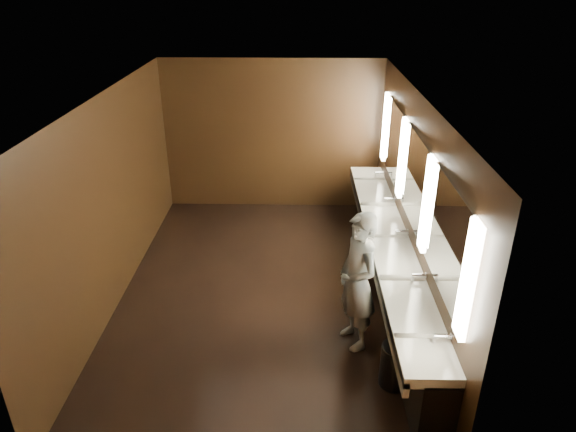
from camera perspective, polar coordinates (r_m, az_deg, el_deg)
name	(u,v)px	position (r m, az deg, el deg)	size (l,w,h in m)	color
floor	(264,291)	(7.50, -2.74, -8.28)	(6.00, 6.00, 0.00)	black
ceiling	(259,97)	(6.37, -3.27, 13.06)	(4.00, 6.00, 0.02)	#2D2D2B
wall_back	(272,136)	(9.62, -1.75, 8.90)	(4.00, 0.02, 2.80)	black
wall_front	(236,357)	(4.28, -5.82, -15.30)	(4.00, 0.02, 2.80)	black
wall_left	(112,201)	(7.24, -18.98, 1.57)	(0.02, 6.00, 2.80)	black
wall_right	(412,204)	(6.96, 13.67, 1.32)	(0.02, 6.00, 2.80)	black
sink_counter	(391,263)	(7.34, 11.35, -5.09)	(0.55, 5.40, 1.01)	black
mirror_band	(414,179)	(6.83, 13.81, 4.00)	(0.06, 5.03, 1.15)	#FFF5D0
person	(358,282)	(6.13, 7.76, -7.25)	(0.64, 0.42, 1.76)	#80A5BF
trash_bin	(395,365)	(6.01, 11.80, -15.91)	(0.33, 0.33, 0.51)	black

